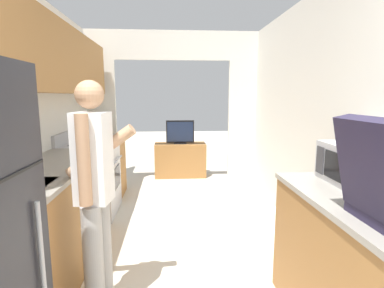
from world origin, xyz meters
TOP-DOWN VIEW (x-y plane):
  - wall_left at (-1.32, 1.98)m, footprint 0.38×6.71m
  - wall_right at (1.39, 1.56)m, footprint 0.06×6.71m
  - wall_far_with_doorway at (0.00, 4.34)m, footprint 3.13×0.06m
  - counter_left at (-1.06, 2.39)m, footprint 0.62×3.27m
  - range_oven at (-1.06, 3.19)m, footprint 0.66×0.75m
  - person at (-0.55, 1.40)m, footprint 0.52×0.40m
  - microwave at (1.18, 1.28)m, footprint 0.34×0.49m
  - tv_cabinet at (0.13, 4.90)m, footprint 0.93×0.42m
  - television at (0.13, 4.86)m, footprint 0.51×0.16m
  - knife at (-1.05, 3.78)m, footprint 0.12×0.29m

SIDE VIEW (x-z plane):
  - tv_cabinet at x=0.13m, z-range 0.00..0.62m
  - counter_left at x=-1.06m, z-range 0.00..0.91m
  - range_oven at x=-1.06m, z-range -0.06..0.99m
  - television at x=0.13m, z-range 0.62..1.04m
  - person at x=-0.55m, z-range 0.05..1.64m
  - knife at x=-1.05m, z-range 0.91..0.93m
  - microwave at x=1.18m, z-range 0.91..1.18m
  - wall_right at x=1.39m, z-range 0.00..2.50m
  - wall_far_with_doorway at x=0.00m, z-range 0.21..2.71m
  - wall_left at x=-1.32m, z-range 0.25..2.75m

